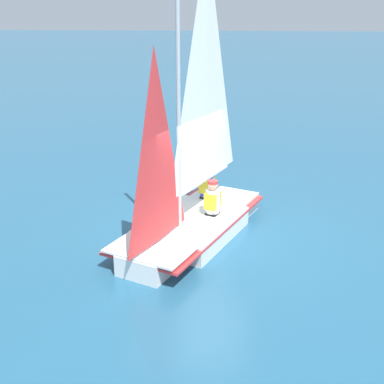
{
  "coord_description": "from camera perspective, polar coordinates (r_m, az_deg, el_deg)",
  "views": [
    {
      "loc": [
        9.26,
        1.06,
        4.47
      ],
      "look_at": [
        0.0,
        0.0,
        1.01
      ],
      "focal_mm": 45.0,
      "sensor_mm": 36.0,
      "label": 1
    }
  ],
  "objects": [
    {
      "name": "ground_plane",
      "position": [
        10.33,
        -0.0,
        -5.23
      ],
      "size": [
        260.0,
        260.0,
        0.0
      ],
      "primitive_type": "plane",
      "color": "#235675"
    },
    {
      "name": "sailor_crew",
      "position": [
        11.23,
        1.77,
        0.41
      ],
      "size": [
        0.41,
        0.39,
        1.16
      ],
      "rotation": [
        0.0,
        0.0,
        5.91
      ],
      "color": "black",
      "rests_on": "ground_plane"
    },
    {
      "name": "sailboat_main",
      "position": [
        10.03,
        0.11,
        -0.8
      ],
      "size": [
        4.5,
        3.06,
        6.0
      ],
      "rotation": [
        0.0,
        0.0,
        5.91
      ],
      "color": "white",
      "rests_on": "ground_plane"
    },
    {
      "name": "sailor_helm",
      "position": [
        10.31,
        2.46,
        -1.48
      ],
      "size": [
        0.41,
        0.39,
        1.16
      ],
      "rotation": [
        0.0,
        0.0,
        5.91
      ],
      "color": "black",
      "rests_on": "ground_plane"
    }
  ]
}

